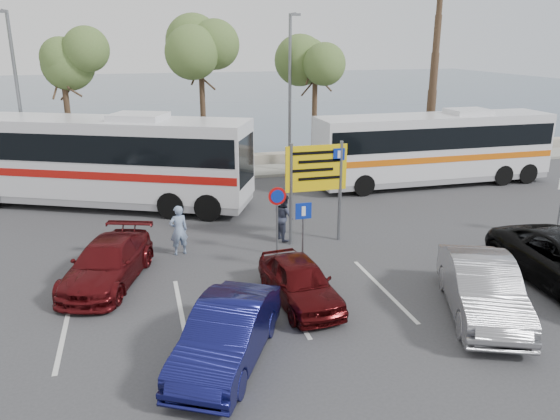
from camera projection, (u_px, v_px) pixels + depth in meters
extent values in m
plane|color=#38373A|center=(317.00, 282.00, 16.33)|extent=(120.00, 120.00, 0.00)
cube|color=gray|center=(234.00, 173.00, 29.21)|extent=(44.00, 2.40, 0.15)
cube|color=#AA9E88|center=(227.00, 161.00, 30.99)|extent=(48.00, 0.80, 0.60)
plane|color=#3D5562|center=(171.00, 94.00, 71.63)|extent=(140.00, 140.00, 0.00)
cylinder|color=#382619|center=(70.00, 131.00, 26.47)|extent=(0.28, 0.28, 5.04)
cylinder|color=#382619|center=(203.00, 120.00, 27.98)|extent=(0.28, 0.28, 5.60)
cylinder|color=#382619|center=(314.00, 120.00, 29.51)|extent=(0.28, 0.28, 5.18)
cylinder|color=#382619|center=(434.00, 72.00, 30.49)|extent=(0.48, 0.48, 10.00)
cylinder|color=slate|center=(19.00, 102.00, 25.17)|extent=(0.16, 0.16, 8.00)
cylinder|color=slate|center=(4.00, 11.00, 23.57)|extent=(0.12, 0.90, 0.12)
cube|color=slate|center=(2.00, 11.00, 23.12)|extent=(0.45, 0.25, 0.12)
cylinder|color=slate|center=(290.00, 95.00, 28.35)|extent=(0.16, 0.16, 8.00)
cylinder|color=slate|center=(293.00, 14.00, 26.74)|extent=(0.12, 0.90, 0.12)
cube|color=slate|center=(296.00, 15.00, 26.30)|extent=(0.45, 0.25, 0.12)
cylinder|color=slate|center=(291.00, 195.00, 18.76)|extent=(0.12, 0.12, 3.60)
cylinder|color=slate|center=(340.00, 192.00, 19.20)|extent=(0.12, 0.12, 3.60)
cube|color=yellow|center=(316.00, 168.00, 18.71)|extent=(2.20, 0.06, 1.60)
cube|color=#0C2699|center=(339.00, 154.00, 18.73)|extent=(0.42, 0.01, 0.42)
cylinder|color=slate|center=(277.00, 223.00, 18.06)|extent=(0.07, 0.07, 2.20)
cylinder|color=#B20C0C|center=(277.00, 196.00, 17.75)|extent=(0.60, 0.03, 0.60)
cylinder|color=slate|center=(303.00, 239.00, 16.69)|extent=(0.07, 0.07, 2.20)
cube|color=#0C2699|center=(303.00, 211.00, 16.40)|extent=(0.50, 0.03, 0.50)
cylinder|color=slate|center=(560.00, 207.00, 19.78)|extent=(0.07, 0.07, 2.20)
cube|color=silver|center=(99.00, 156.00, 23.16)|extent=(12.86, 7.92, 3.17)
cube|color=black|center=(97.00, 143.00, 22.99)|extent=(12.65, 7.84, 1.13)
cube|color=#AB120D|center=(100.00, 168.00, 23.31)|extent=(12.76, 7.89, 0.32)
cube|color=gray|center=(102.00, 192.00, 23.64)|extent=(12.74, 7.84, 0.59)
cube|color=silver|center=(95.00, 116.00, 22.64)|extent=(2.68, 2.47, 0.26)
cube|color=silver|center=(434.00, 145.00, 26.68)|extent=(11.74, 2.51, 2.89)
cube|color=black|center=(434.00, 134.00, 26.53)|extent=(11.51, 2.55, 1.03)
cube|color=#D85D0C|center=(433.00, 154.00, 26.82)|extent=(11.63, 2.54, 0.29)
cube|color=gray|center=(431.00, 173.00, 27.12)|extent=(11.63, 2.48, 0.54)
cube|color=silver|center=(436.00, 113.00, 26.21)|extent=(1.96, 1.57, 0.23)
imported|color=#0F1047|center=(227.00, 334.00, 12.09)|extent=(3.27, 4.41, 1.39)
imported|color=#540E11|center=(108.00, 263.00, 16.05)|extent=(3.13, 4.74, 1.27)
imported|color=#44090B|center=(300.00, 281.00, 14.88)|extent=(1.79, 3.78, 1.25)
imported|color=gray|center=(482.00, 288.00, 14.17)|extent=(3.20, 4.88, 1.52)
imported|color=#7D94B6|center=(179.00, 230.00, 18.16)|extent=(0.70, 0.54, 1.71)
imported|color=#34394E|center=(284.00, 217.00, 19.53)|extent=(0.78, 0.92, 1.68)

